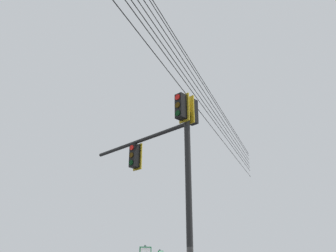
% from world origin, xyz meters
% --- Properties ---
extents(signal_mast_assembly, '(3.93, 4.10, 7.51)m').
position_xyz_m(signal_mast_assembly, '(-1.15, 0.39, 5.32)').
color(signal_mast_assembly, black).
rests_on(signal_mast_assembly, ground).
extents(overhead_wire_span, '(24.47, 9.49, 2.39)m').
position_xyz_m(overhead_wire_span, '(-1.73, 1.37, 8.57)').
color(overhead_wire_span, black).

